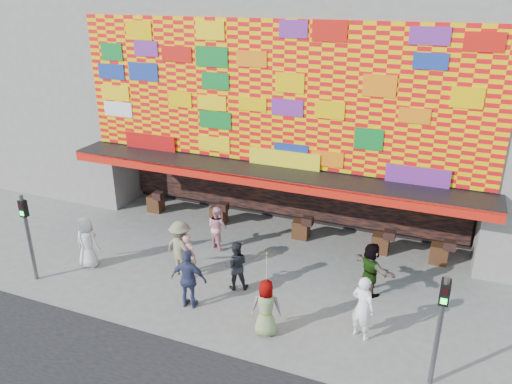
# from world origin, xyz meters

# --- Properties ---
(ground) EXTENTS (90.00, 90.00, 0.00)m
(ground) POSITION_xyz_m (0.00, 0.00, 0.00)
(ground) COLOR slate
(ground) RESTS_ON ground
(shop_building) EXTENTS (15.20, 9.40, 10.00)m
(shop_building) POSITION_xyz_m (0.00, 8.18, 5.23)
(shop_building) COLOR gray
(shop_building) RESTS_ON ground
(neighbor_left) EXTENTS (11.00, 8.00, 12.00)m
(neighbor_left) POSITION_xyz_m (-13.00, 8.00, 6.00)
(neighbor_left) COLOR gray
(neighbor_left) RESTS_ON ground
(signal_left) EXTENTS (0.22, 0.20, 3.00)m
(signal_left) POSITION_xyz_m (-6.20, -1.50, 1.86)
(signal_left) COLOR #59595B
(signal_left) RESTS_ON ground
(signal_right) EXTENTS (0.22, 0.20, 3.00)m
(signal_right) POSITION_xyz_m (6.20, -1.50, 1.86)
(signal_right) COLOR #59595B
(signal_right) RESTS_ON ground
(ped_a) EXTENTS (0.89, 0.58, 1.82)m
(ped_a) POSITION_xyz_m (-5.12, -0.15, 0.91)
(ped_a) COLOR silver
(ped_a) RESTS_ON ground
(ped_b) EXTENTS (0.62, 0.46, 1.56)m
(ped_b) POSITION_xyz_m (-1.62, 0.57, 0.78)
(ped_b) COLOR pink
(ped_b) RESTS_ON ground
(ped_c) EXTENTS (0.98, 0.89, 1.63)m
(ped_c) POSITION_xyz_m (0.12, 0.51, 0.81)
(ped_c) COLOR black
(ped_c) RESTS_ON ground
(ped_d) EXTENTS (1.41, 1.05, 1.94)m
(ped_d) POSITION_xyz_m (-1.90, 0.58, 0.97)
(ped_d) COLOR gray
(ped_d) RESTS_ON ground
(ped_e) EXTENTS (1.15, 0.58, 1.89)m
(ped_e) POSITION_xyz_m (-0.75, -0.92, 0.94)
(ped_e) COLOR #393F65
(ped_e) RESTS_ON ground
(ped_f) EXTENTS (1.63, 1.34, 1.74)m
(ped_f) POSITION_xyz_m (4.10, 1.81, 0.87)
(ped_f) COLOR gray
(ped_f) RESTS_ON ground
(ped_g) EXTENTS (0.94, 0.75, 1.69)m
(ped_g) POSITION_xyz_m (1.82, -1.26, 0.84)
(ped_g) COLOR gray
(ped_g) RESTS_ON ground
(ped_h) EXTENTS (0.81, 0.69, 1.89)m
(ped_h) POSITION_xyz_m (4.28, -0.40, 0.95)
(ped_h) COLOR white
(ped_h) RESTS_ON ground
(ped_i) EXTENTS (0.98, 0.90, 1.64)m
(ped_i) POSITION_xyz_m (-1.62, 2.73, 0.82)
(ped_i) COLOR pink
(ped_i) RESTS_ON ground
(parasol) EXTENTS (1.14, 1.16, 1.83)m
(parasol) POSITION_xyz_m (1.82, -1.26, 2.14)
(parasol) COLOR #D9CC88
(parasol) RESTS_ON ground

